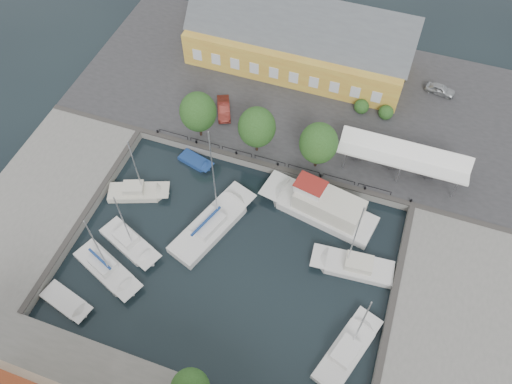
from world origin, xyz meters
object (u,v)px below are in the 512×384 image
east_boat_b (354,267)px  west_boat_d (107,270)px  launch_sw (66,302)px  center_sailboat (211,226)px  west_boat_b (138,193)px  tent_canopy (404,155)px  car_silver (440,89)px  east_boat_c (346,352)px  warehouse (294,39)px  trawler (323,208)px  west_boat_c (130,244)px  car_red (224,108)px  launch_nw (196,162)px

east_boat_b → west_boat_d: 24.76m
east_boat_b → launch_sw: bearing=-153.2°
center_sailboat → west_boat_b: bearing=172.0°
tent_canopy → car_silver: bearing=79.0°
car_silver → east_boat_c: size_ratio=0.35×
warehouse → west_boat_d: size_ratio=2.61×
center_sailboat → trawler: bearing=28.3°
west_boat_c → west_boat_d: (-0.73, -3.42, 0.01)m
car_silver → west_boat_b: (-29.37, -26.15, -1.37)m
warehouse → west_boat_d: warehouse is taller
east_boat_b → west_boat_c: 23.09m
tent_canopy → east_boat_c: bearing=-91.9°
warehouse → center_sailboat: size_ratio=1.94×
car_red → center_sailboat: 15.97m
tent_canopy → west_boat_d: 33.35m
car_silver → west_boat_d: 45.27m
center_sailboat → launch_sw: bearing=-128.9°
launch_sw → launch_nw: (4.89, 20.04, -0.00)m
car_red → east_boat_b: (19.84, -14.88, -1.43)m
warehouse → launch_nw: warehouse is taller
tent_canopy → east_boat_c: (-0.72, -21.69, -3.43)m
east_boat_c → east_boat_b: bearing=98.1°
car_silver → west_boat_b: bearing=140.4°
west_boat_b → launch_nw: bearing=55.9°
warehouse → east_boat_b: 30.93m
west_boat_d → launch_nw: bearing=79.9°
trawler → east_boat_b: east_boat_b is taller
west_boat_c → launch_sw: bearing=-110.0°
trawler → car_red: bearing=147.5°
east_boat_b → tent_canopy: bearing=81.5°
east_boat_c → launch_sw: 26.89m
car_red → west_boat_d: size_ratio=0.39×
east_boat_c → center_sailboat: bearing=153.5°
tent_canopy → east_boat_c: 21.97m
center_sailboat → east_boat_c: (16.54, -8.25, -0.10)m
east_boat_c → launch_nw: 26.85m
warehouse → east_boat_b: east_boat_b is taller
west_boat_d → launch_sw: bearing=-115.8°
tent_canopy → west_boat_d: (-25.20, -21.57, -3.41)m
west_boat_b → warehouse: bearing=68.8°
warehouse → car_silver: (19.31, 0.18, -2.80)m
warehouse → east_boat_b: (14.65, -26.91, -4.17)m
car_red → center_sailboat: (4.53, -15.26, -1.33)m
tent_canopy → west_boat_c: size_ratio=1.40×
car_red → tent_canopy: bearing=-29.0°
center_sailboat → launch_sw: center_sailboat is taller
warehouse → trawler: 24.01m
center_sailboat → east_boat_b: size_ratio=1.30×
west_boat_d → center_sailboat: bearing=45.7°
tent_canopy → center_sailboat: bearing=-142.1°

